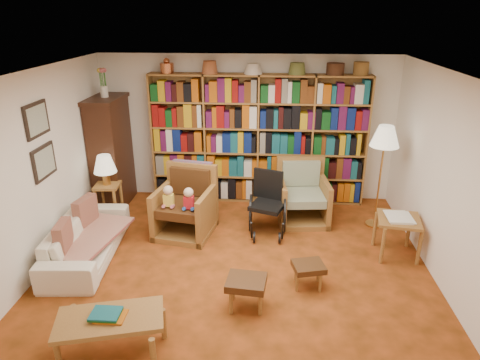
# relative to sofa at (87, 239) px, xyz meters

# --- Properties ---
(floor) EXTENTS (5.00, 5.00, 0.00)m
(floor) POSITION_rel_sofa_xyz_m (2.05, -0.26, -0.27)
(floor) COLOR #B24B1B
(floor) RESTS_ON ground
(ceiling) EXTENTS (5.00, 5.00, 0.00)m
(ceiling) POSITION_rel_sofa_xyz_m (2.05, -0.26, 2.23)
(ceiling) COLOR white
(ceiling) RESTS_ON wall_back
(wall_back) EXTENTS (5.00, 0.00, 5.00)m
(wall_back) POSITION_rel_sofa_xyz_m (2.05, 2.24, 0.98)
(wall_back) COLOR white
(wall_back) RESTS_ON floor
(wall_front) EXTENTS (5.00, 0.00, 5.00)m
(wall_front) POSITION_rel_sofa_xyz_m (2.05, -2.76, 0.98)
(wall_front) COLOR white
(wall_front) RESTS_ON floor
(wall_left) EXTENTS (0.00, 5.00, 5.00)m
(wall_left) POSITION_rel_sofa_xyz_m (-0.45, -0.26, 0.98)
(wall_left) COLOR white
(wall_left) RESTS_ON floor
(wall_right) EXTENTS (0.00, 5.00, 5.00)m
(wall_right) POSITION_rel_sofa_xyz_m (4.55, -0.26, 0.98)
(wall_right) COLOR white
(wall_right) RESTS_ON floor
(bookshelf) EXTENTS (3.60, 0.30, 2.42)m
(bookshelf) POSITION_rel_sofa_xyz_m (2.25, 2.07, 0.90)
(bookshelf) COLOR olive
(bookshelf) RESTS_ON floor
(curio_cabinet) EXTENTS (0.50, 0.95, 2.40)m
(curio_cabinet) POSITION_rel_sofa_xyz_m (-0.20, 1.74, 0.69)
(curio_cabinet) COLOR #36180E
(curio_cabinet) RESTS_ON floor
(framed_pictures) EXTENTS (0.03, 0.52, 0.97)m
(framed_pictures) POSITION_rel_sofa_xyz_m (-0.43, 0.04, 1.36)
(framed_pictures) COLOR black
(framed_pictures) RESTS_ON wall_left
(sofa) EXTENTS (1.88, 0.85, 0.54)m
(sofa) POSITION_rel_sofa_xyz_m (0.00, 0.00, 0.00)
(sofa) COLOR #F0E5CB
(sofa) RESTS_ON floor
(sofa_throw) EXTENTS (0.89, 1.37, 0.04)m
(sofa_throw) POSITION_rel_sofa_xyz_m (0.05, 0.00, 0.03)
(sofa_throw) COLOR beige
(sofa_throw) RESTS_ON sofa
(cushion_left) EXTENTS (0.21, 0.43, 0.42)m
(cushion_left) POSITION_rel_sofa_xyz_m (-0.13, 0.35, 0.18)
(cushion_left) COLOR maroon
(cushion_left) RESTS_ON sofa
(cushion_right) EXTENTS (0.17, 0.40, 0.39)m
(cushion_right) POSITION_rel_sofa_xyz_m (-0.13, -0.35, 0.18)
(cushion_right) COLOR maroon
(cushion_right) RESTS_ON sofa
(side_table_lamp) EXTENTS (0.40, 0.40, 0.60)m
(side_table_lamp) POSITION_rel_sofa_xyz_m (-0.10, 1.15, 0.16)
(side_table_lamp) COLOR olive
(side_table_lamp) RESTS_ON floor
(table_lamp) EXTENTS (0.35, 0.35, 0.48)m
(table_lamp) POSITION_rel_sofa_xyz_m (-0.10, 1.15, 0.65)
(table_lamp) COLOR #B8853B
(table_lamp) RESTS_ON side_table_lamp
(armchair_leather) EXTENTS (0.95, 0.98, 1.02)m
(armchair_leather) POSITION_rel_sofa_xyz_m (1.20, 0.85, 0.15)
(armchair_leather) COLOR olive
(armchair_leather) RESTS_ON floor
(armchair_sage) EXTENTS (0.85, 0.88, 0.96)m
(armchair_sage) POSITION_rel_sofa_xyz_m (2.99, 1.40, 0.10)
(armchair_sage) COLOR olive
(armchair_sage) RESTS_ON floor
(wheelchair) EXTENTS (0.59, 0.75, 0.94)m
(wheelchair) POSITION_rel_sofa_xyz_m (2.44, 0.91, 0.16)
(wheelchair) COLOR black
(wheelchair) RESTS_ON floor
(floor_lamp) EXTENTS (0.42, 0.42, 1.60)m
(floor_lamp) POSITION_rel_sofa_xyz_m (4.12, 1.21, 1.11)
(floor_lamp) COLOR #B8853B
(floor_lamp) RESTS_ON floor
(side_table_papers) EXTENTS (0.63, 0.63, 0.59)m
(side_table_papers) POSITION_rel_sofa_xyz_m (4.20, 0.33, 0.21)
(side_table_papers) COLOR olive
(side_table_papers) RESTS_ON floor
(footstool_a) EXTENTS (0.47, 0.41, 0.37)m
(footstool_a) POSITION_rel_sofa_xyz_m (2.22, -0.93, 0.03)
(footstool_a) COLOR #452512
(footstool_a) RESTS_ON floor
(footstool_b) EXTENTS (0.43, 0.39, 0.31)m
(footstool_b) POSITION_rel_sofa_xyz_m (2.95, -0.48, -0.01)
(footstool_b) COLOR #452512
(footstool_b) RESTS_ON floor
(coffee_table) EXTENTS (1.11, 0.74, 0.46)m
(coffee_table) POSITION_rel_sofa_xyz_m (0.94, -1.69, 0.09)
(coffee_table) COLOR olive
(coffee_table) RESTS_ON floor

